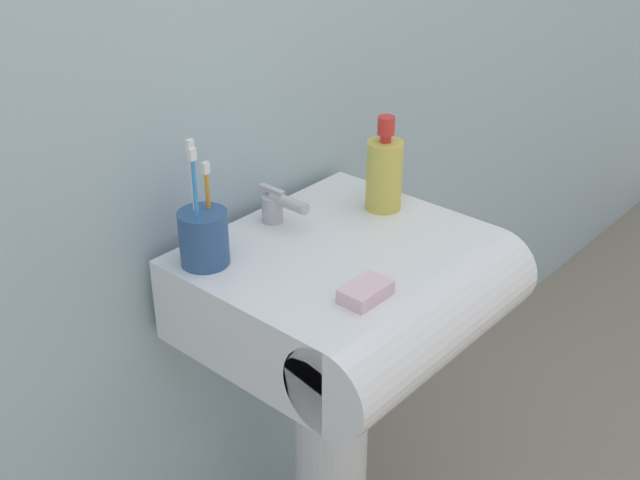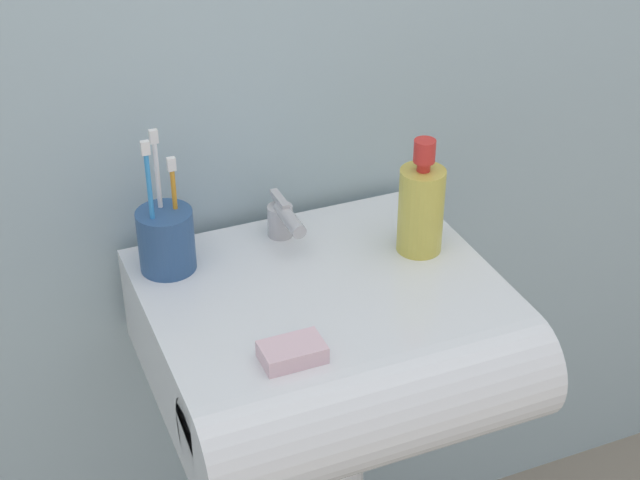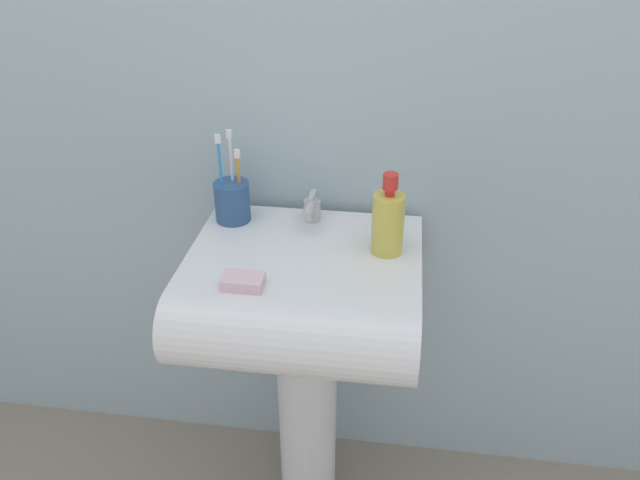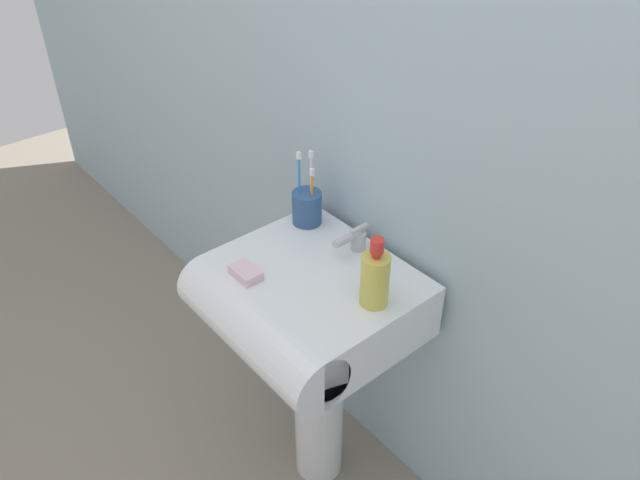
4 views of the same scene
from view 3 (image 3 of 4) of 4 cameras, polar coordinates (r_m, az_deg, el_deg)
name	(u,v)px [view 3 (image 3 of 4)]	position (r m, az deg, el deg)	size (l,w,h in m)	color
wall_back	(320,40)	(1.42, 0.04, 17.86)	(5.00, 0.05, 2.40)	#9EB7C1
sink_pedestal	(308,411)	(1.65, -1.15, -15.39)	(0.15, 0.15, 0.65)	white
sink_basin	(302,295)	(1.35, -1.69, -5.05)	(0.50, 0.47, 0.16)	white
faucet	(311,209)	(1.44, -0.80, 2.85)	(0.04, 0.11, 0.07)	#B7B7BC
toothbrush_cup	(232,200)	(1.47, -8.03, 3.63)	(0.08, 0.08, 0.22)	#2D5184
soap_bottle	(388,222)	(1.32, 6.23, 1.69)	(0.07, 0.07, 0.18)	gold
bar_soap	(243,282)	(1.24, -7.06, -3.81)	(0.08, 0.05, 0.02)	silver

